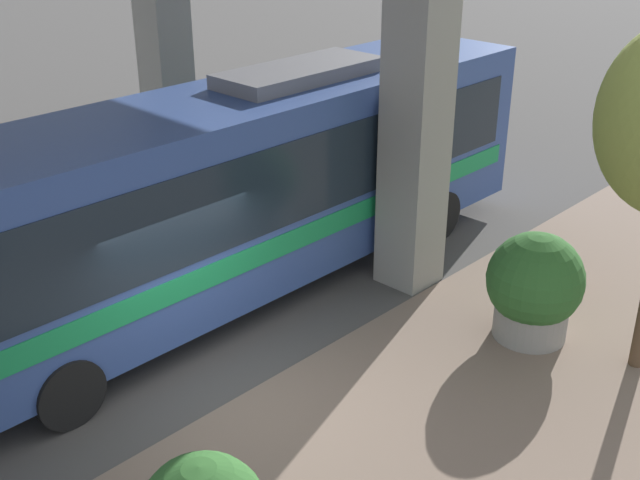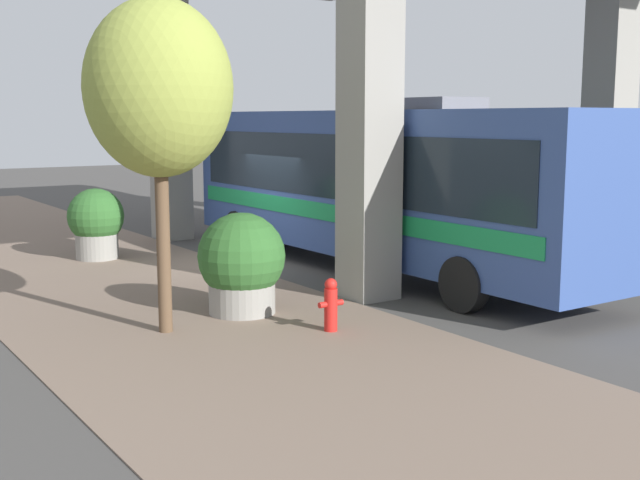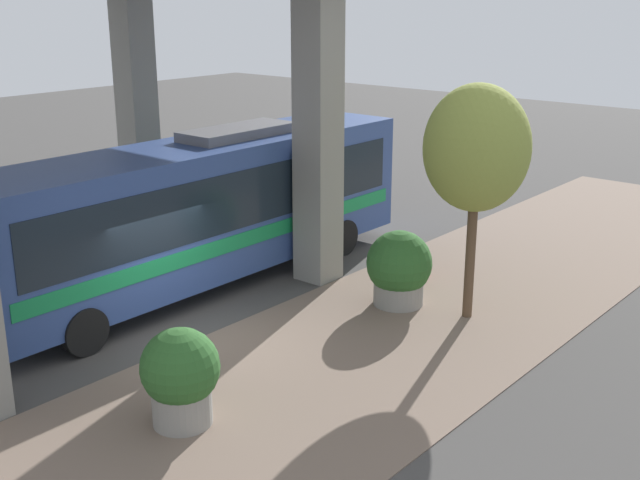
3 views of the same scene
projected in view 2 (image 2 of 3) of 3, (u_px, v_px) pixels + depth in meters
The scene contains 7 objects.
ground_plane at pixel (232, 264), 18.69m from camera, with size 80.00×80.00×0.00m, color #474442.
sidewalk_strip at pixel (107, 278), 17.03m from camera, with size 6.00×40.00×0.02m.
bus at pixel (376, 179), 17.69m from camera, with size 2.57×12.28×3.78m.
fire_hydrant at pixel (331, 305), 12.73m from camera, with size 0.44×0.21×0.87m.
planter_front at pixel (96, 223), 19.21m from camera, with size 1.34×1.34×1.72m.
planter_middle at pixel (242, 264), 13.83m from camera, with size 1.52×1.52×1.78m.
street_tree_near at pixel (159, 89), 12.18m from camera, with size 2.27×2.27×5.20m.
Camera 2 is at (-8.60, -16.38, 3.39)m, focal length 45.00 mm.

